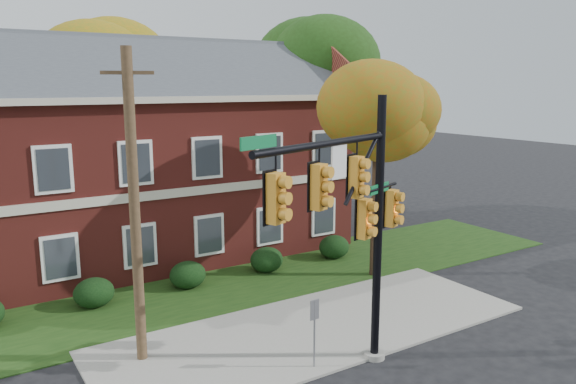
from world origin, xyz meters
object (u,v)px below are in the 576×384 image
hedge_left (94,293)px  utility_pole (135,209)px  traffic_signal (354,209)px  hedge_right (267,260)px  tree_far_rear (115,63)px  hedge_far_right (334,247)px  sign_post (314,322)px  tree_near_right (385,111)px  apartment_building (139,146)px  tree_right_rear (332,76)px  hedge_center (188,275)px

hedge_left → utility_pole: utility_pole is taller
traffic_signal → utility_pole: bearing=117.4°
hedge_right → tree_far_rear: (-2.16, 13.09, 8.32)m
tree_far_rear → traffic_signal: tree_far_rear is taller
hedge_far_right → sign_post: bearing=-130.1°
tree_near_right → hedge_left: bearing=165.2°
apartment_building → tree_right_rear: bearing=4.3°
tree_near_right → tree_right_rear: tree_right_rear is taller
traffic_signal → apartment_building: bearing=73.3°
tree_right_rear → sign_post: (-10.81, -13.83, -6.75)m
hedge_left → utility_pole: 6.09m
hedge_right → sign_post: (-3.00, -7.72, 0.84)m
hedge_far_right → tree_near_right: tree_near_right is taller
apartment_building → traffic_signal: bearing=-85.6°
utility_pole → sign_post: size_ratio=4.30×
hedge_left → tree_far_rear: 16.25m
tree_near_right → utility_pole: (-10.55, -1.87, -2.28)m
apartment_building → tree_near_right: apartment_building is taller
traffic_signal → sign_post: traffic_signal is taller
apartment_building → hedge_left: 7.73m
tree_right_rear → sign_post: bearing=-128.0°
utility_pole → apartment_building: bearing=93.8°
hedge_center → hedge_far_right: same height
hedge_center → traffic_signal: size_ratio=0.19×
hedge_center → tree_far_rear: bearing=84.1°
hedge_left → hedge_right: bearing=0.0°
tree_near_right → tree_far_rear: 17.12m
hedge_right → tree_near_right: size_ratio=0.16×
hedge_far_right → traffic_signal: 11.21m
hedge_right → tree_right_rear: tree_right_rear is taller
traffic_signal → utility_pole: size_ratio=0.86×
hedge_right → hedge_far_right: bearing=0.0°
traffic_signal → hedge_left: bearing=96.9°
apartment_building → sign_post: (0.50, -12.97, -3.62)m
hedge_far_right → hedge_right: bearing=180.0°
hedge_center → utility_pole: utility_pole is taller
hedge_left → tree_near_right: bearing=-14.8°
tree_right_rear → traffic_signal: (-10.24, -14.71, -3.51)m
traffic_signal → sign_post: size_ratio=3.69×
tree_right_rear → hedge_far_right: bearing=-125.2°
tree_far_rear → traffic_signal: size_ratio=1.55×
tree_near_right → tree_far_rear: bearing=110.3°
utility_pole → traffic_signal: bearing=-19.3°
tree_right_rear → tree_far_rear: tree_far_rear is taller
utility_pole → hedge_left: bearing=114.4°
hedge_left → traffic_signal: (4.58, -8.60, 4.09)m
tree_right_rear → hedge_left: bearing=-157.6°
apartment_building → hedge_left: bearing=-123.7°
hedge_center → hedge_far_right: bearing=0.0°
hedge_far_right → tree_far_rear: tree_far_rear is taller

